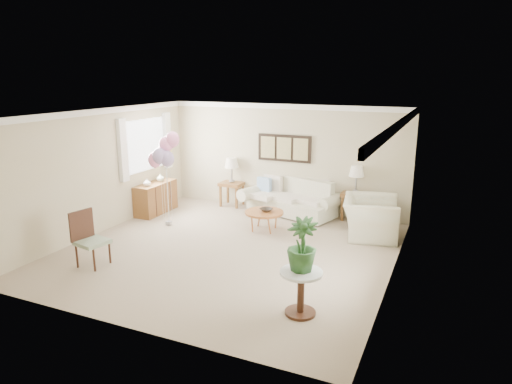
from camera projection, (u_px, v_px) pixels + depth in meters
ground_plane at (229, 251)px, 8.74m from camera, size 6.00×6.00×0.00m
room_shell at (225, 166)px, 8.46m from camera, size 6.04×6.04×2.60m
wall_art_triptych at (284, 148)px, 10.97m from camera, size 1.35×0.06×0.65m
sofa at (292, 200)px, 10.97m from camera, size 2.57×1.47×0.86m
end_table_left at (232, 186)px, 11.62m from camera, size 0.56×0.51×0.62m
end_table_right at (355, 197)px, 10.49m from camera, size 0.60×0.54×0.65m
lamp_left at (232, 164)px, 11.47m from camera, size 0.36×0.36×0.63m
lamp_right at (357, 172)px, 10.35m from camera, size 0.35×0.35×0.62m
coffee_table at (264, 213)px, 9.79m from camera, size 0.84×0.84×0.42m
decor_bowl at (266, 210)px, 9.78m from camera, size 0.33×0.33×0.06m
armchair at (370, 217)px, 9.44m from camera, size 1.28×1.41×0.81m
side_table at (301, 282)px, 6.31m from camera, size 0.60×0.60×0.65m
potted_plant at (302, 245)px, 6.21m from camera, size 0.45×0.45×0.75m
accent_chair at (89, 237)px, 7.97m from camera, size 0.57×0.57×0.99m
credenza at (156, 198)px, 11.05m from camera, size 0.46×1.20×0.74m
vase_white at (147, 182)px, 10.64m from camera, size 0.20×0.20×0.18m
vase_sage at (160, 178)px, 11.11m from camera, size 0.24×0.24×0.19m
balloon_cluster at (164, 152)px, 9.76m from camera, size 0.63×0.55×2.10m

